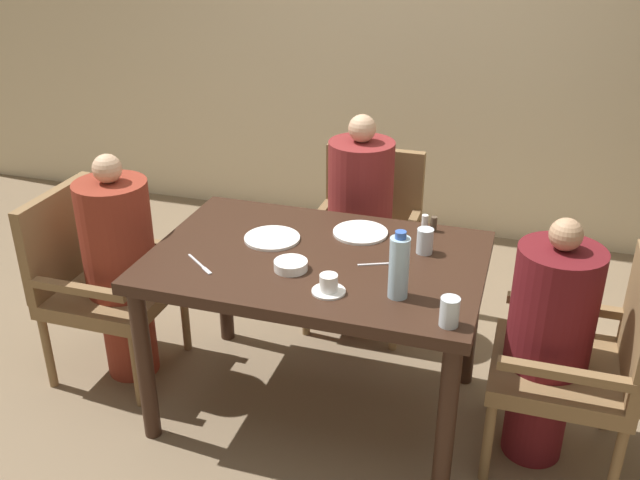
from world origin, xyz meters
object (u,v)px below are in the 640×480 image
Objects in this scene: chair_right_side at (585,358)px; plate_main_right at (360,232)px; chair_left_side at (96,276)px; diner_in_far_chair at (360,224)px; glass_tall_mid at (450,312)px; bowl_small at (291,265)px; teacup_with_saucer at (329,285)px; glass_tall_near at (425,241)px; water_bottle at (399,267)px; diner_in_right_chair at (548,340)px; chair_far_side at (366,231)px; plate_main_left at (272,238)px; diner_in_left_chair at (121,266)px.

chair_right_side is 1.03m from plate_main_right.
diner_in_far_chair is at bearing 33.45° from chair_left_side.
bowl_small is at bearing 161.59° from glass_tall_mid.
teacup_with_saucer is 1.20× the size of glass_tall_near.
chair_right_side is 6.72× the size of bowl_small.
chair_right_side is at bearing -33.45° from diner_in_far_chair.
water_bottle reaches higher than glass_tall_mid.
diner_in_right_chair is 7.93× the size of bowl_small.
bowl_small is 0.46m from water_bottle.
chair_far_side is 0.84m from plate_main_left.
chair_right_side reaches higher than glass_tall_mid.
diner_in_right_chair reaches higher than glass_tall_near.
glass_tall_near is (0.29, -0.09, 0.05)m from plate_main_right.
diner_in_right_chair reaches higher than chair_right_side.
chair_left_side is 2.00m from diner_in_right_chair.
chair_right_side is (2.14, 0.00, 0.00)m from chair_left_side.
water_bottle is (0.44, -0.08, 0.10)m from bowl_small.
chair_far_side is 6.72× the size of bowl_small.
bowl_small reaches higher than plate_main_right.
diner_in_far_chair is at bearing 126.73° from glass_tall_near.
diner_in_far_chair is 1.04m from water_bottle.
diner_in_left_chair is (0.14, 0.00, 0.07)m from chair_left_side.
chair_far_side is 0.87m from glass_tall_near.
chair_right_side is (1.07, -0.71, -0.10)m from diner_in_far_chair.
bowl_small is (-1.13, -0.14, 0.29)m from chair_right_side.
glass_tall_near is at bearing 108.58° from glass_tall_mid.
chair_far_side reaches higher than glass_tall_mid.
water_bottle is at bearing 10.93° from teacup_with_saucer.
diner_in_left_chair reaches higher than teacup_with_saucer.
plate_main_left is at bearing 7.01° from diner_in_left_chair.
plate_main_right is at bearing 65.80° from bowl_small.
chair_left_side is at bearing -167.96° from plate_main_right.
plate_main_right is 2.25× the size of glass_tall_mid.
chair_far_side reaches higher than plate_main_right.
glass_tall_mid is (0.64, -0.21, 0.03)m from bowl_small.
diner_in_left_chair is at bearing 166.79° from glass_tall_mid.
glass_tall_mid reaches higher than plate_main_right.
chair_left_side is at bearing 171.46° from water_bottle.
chair_right_side is at bearing 36.01° from glass_tall_mid.
chair_far_side reaches higher than bowl_small.
diner_in_left_chair is 1.04× the size of diner_in_right_chair.
diner_in_right_chair is (-0.14, 0.00, 0.05)m from chair_right_side.
chair_right_side is (1.07, -0.85, 0.00)m from chair_far_side.
diner_in_far_chair is 8.70× the size of bowl_small.
chair_far_side is 8.46× the size of glass_tall_near.
chair_right_side is 3.76× the size of plate_main_left.
chair_left_side is 6.72× the size of bowl_small.
chair_left_side is 1.29m from diner_in_far_chair.
plate_main_left is 2.25× the size of glass_tall_mid.
glass_tall_near is (0.41, -0.55, 0.22)m from diner_in_far_chair.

